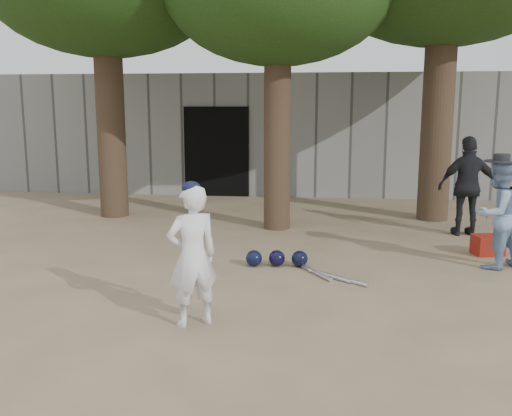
# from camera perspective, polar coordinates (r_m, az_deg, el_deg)

# --- Properties ---
(ground) EXTENTS (70.00, 70.00, 0.00)m
(ground) POSITION_cam_1_polar(r_m,az_deg,el_deg) (6.62, -6.28, -9.55)
(ground) COLOR #937C5E
(ground) RESTS_ON ground
(boy_player) EXTENTS (0.64, 0.58, 1.46)m
(boy_player) POSITION_cam_1_polar(r_m,az_deg,el_deg) (5.83, -6.37, -4.81)
(boy_player) COLOR white
(boy_player) RESTS_ON ground
(spectator_blue) EXTENTS (0.93, 0.89, 1.52)m
(spectator_blue) POSITION_cam_1_polar(r_m,az_deg,el_deg) (8.51, 22.99, -0.56)
(spectator_blue) COLOR #7D9BC2
(spectator_blue) RESTS_ON ground
(spectator_dark) EXTENTS (1.05, 0.52, 1.72)m
(spectator_dark) POSITION_cam_1_polar(r_m,az_deg,el_deg) (10.47, 20.43, 2.05)
(spectator_dark) COLOR black
(spectator_dark) RESTS_ON ground
(red_bag) EXTENTS (0.48, 0.41, 0.30)m
(red_bag) POSITION_cam_1_polar(r_m,az_deg,el_deg) (9.33, 22.18, -3.44)
(red_bag) COLOR #A42515
(red_bag) RESTS_ON ground
(back_building) EXTENTS (16.00, 5.24, 3.00)m
(back_building) POSITION_cam_1_polar(r_m,az_deg,el_deg) (16.48, 1.81, 7.70)
(back_building) COLOR gray
(back_building) RESTS_ON ground
(helmet_row) EXTENTS (0.87, 0.28, 0.23)m
(helmet_row) POSITION_cam_1_polar(r_m,az_deg,el_deg) (8.04, 2.10, -5.06)
(helmet_row) COLOR black
(helmet_row) RESTS_ON ground
(bat_pile) EXTENTS (0.88, 0.80, 0.06)m
(bat_pile) POSITION_cam_1_polar(r_m,az_deg,el_deg) (7.59, 7.41, -6.75)
(bat_pile) COLOR silver
(bat_pile) RESTS_ON ground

